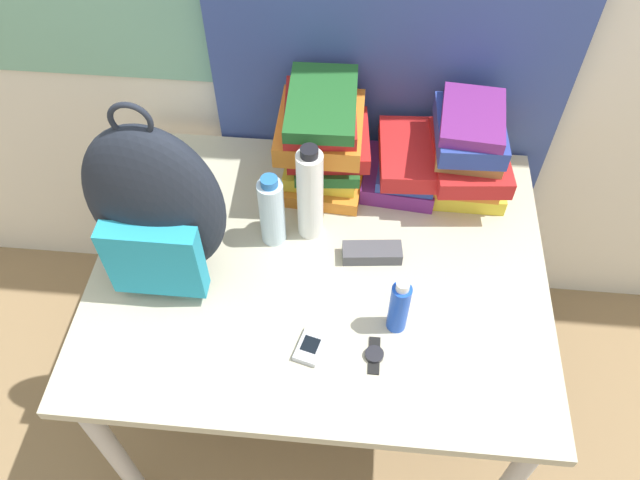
{
  "coord_description": "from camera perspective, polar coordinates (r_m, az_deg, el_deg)",
  "views": [
    {
      "loc": [
        0.09,
        -0.48,
        2.02
      ],
      "look_at": [
        0.0,
        0.45,
        0.84
      ],
      "focal_mm": 35.0,
      "sensor_mm": 36.0,
      "label": 1
    }
  ],
  "objects": [
    {
      "name": "sunscreen_bottle",
      "position": [
        1.43,
        7.24,
        -6.06
      ],
      "size": [
        0.05,
        0.05,
        0.17
      ],
      "color": "blue",
      "rests_on": "desk"
    },
    {
      "name": "book_stack_right",
      "position": [
        1.7,
        13.3,
        7.7
      ],
      "size": [
        0.22,
        0.28,
        0.28
      ],
      "color": "yellow",
      "rests_on": "desk"
    },
    {
      "name": "book_stack_left",
      "position": [
        1.67,
        0.36,
        9.2
      ],
      "size": [
        0.25,
        0.29,
        0.3
      ],
      "color": "orange",
      "rests_on": "desk"
    },
    {
      "name": "book_stack_center",
      "position": [
        1.73,
        7.77,
        6.77
      ],
      "size": [
        0.22,
        0.25,
        0.14
      ],
      "color": "#6B2370",
      "rests_on": "desk"
    },
    {
      "name": "backpack",
      "position": [
        1.45,
        -14.76,
        2.7
      ],
      "size": [
        0.32,
        0.19,
        0.52
      ],
      "color": "#1E232D",
      "rests_on": "desk"
    },
    {
      "name": "sunglasses_case",
      "position": [
        1.59,
        4.78,
        -1.18
      ],
      "size": [
        0.16,
        0.07,
        0.04
      ],
      "color": "#47474C",
      "rests_on": "desk"
    },
    {
      "name": "wristwatch",
      "position": [
        1.44,
        4.99,
        -10.43
      ],
      "size": [
        0.04,
        0.09,
        0.01
      ],
      "color": "black",
      "rests_on": "desk"
    },
    {
      "name": "water_bottle",
      "position": [
        1.56,
        -4.42,
        2.65
      ],
      "size": [
        0.06,
        0.06,
        0.22
      ],
      "color": "silver",
      "rests_on": "desk"
    },
    {
      "name": "sports_bottle",
      "position": [
        1.54,
        -0.92,
        4.22
      ],
      "size": [
        0.07,
        0.07,
        0.29
      ],
      "color": "white",
      "rests_on": "desk"
    },
    {
      "name": "desk",
      "position": [
        1.65,
        0.0,
        -3.99
      ],
      "size": [
        1.14,
        0.9,
        0.74
      ],
      "color": "#B7B299",
      "rests_on": "ground_plane"
    },
    {
      "name": "cell_phone",
      "position": [
        1.45,
        -1.02,
        -9.67
      ],
      "size": [
        0.08,
        0.1,
        0.02
      ],
      "color": "#B7BCC6",
      "rests_on": "desk"
    }
  ]
}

